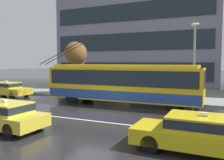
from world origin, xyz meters
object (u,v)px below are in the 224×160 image
Objects in this scene: taxi_oncoming_near at (3,114)px; taxi_oncoming_far at (200,132)px; taxi_queued_behind_bus at (7,88)px; street_tree_bare at (76,54)px; pedestrian_walking_past at (161,78)px; bus_shelter at (109,73)px; street_lamp at (194,55)px; pedestrian_approaching_curb at (146,78)px; pedestrian_at_shelter at (86,77)px; trolleybus at (123,83)px.

taxi_oncoming_near and taxi_oncoming_far have the same top height.
street_tree_bare is (5.12, 3.50, 3.17)m from taxi_queued_behind_bus.
taxi_oncoming_near is 13.41m from pedestrian_walking_past.
taxi_queued_behind_bus is 1.12× the size of bus_shelter.
pedestrian_walking_past is at bearing 15.10° from bus_shelter.
bus_shelter is at bearing 175.03° from street_lamp.
pedestrian_walking_past is 8.18m from street_tree_bare.
street_tree_bare reaches higher than pedestrian_approaching_curb.
taxi_oncoming_near is 11.88m from pedestrian_at_shelter.
pedestrian_walking_past is (1.75, 4.53, 0.15)m from trolleybus.
trolleybus is 4.43m from pedestrian_approaching_curb.
street_tree_bare is (-7.79, -1.28, 2.12)m from pedestrian_walking_past.
street_tree_bare is (-6.04, 3.25, 2.28)m from trolleybus.
bus_shelter is at bearing -164.90° from pedestrian_walking_past.
taxi_queued_behind_bus is 0.95× the size of street_tree_bare.
pedestrian_approaching_curb reaches higher than pedestrian_at_shelter.
taxi_oncoming_far is 18.31m from taxi_queued_behind_bus.
trolleybus is 6.16m from pedestrian_at_shelter.
trolleybus is 7.23m from street_tree_bare.
taxi_oncoming_near is 2.21× the size of pedestrian_at_shelter.
pedestrian_at_shelter is 0.99× the size of pedestrian_approaching_curb.
taxi_oncoming_far is at bearing -65.98° from pedestrian_approaching_curb.
trolleybus is at bearing -51.62° from bus_shelter.
pedestrian_approaching_curb is 0.34× the size of street_lamp.
pedestrian_approaching_curb is at bearing 21.74° from taxi_queued_behind_bus.
taxi_oncoming_far is at bearing -41.96° from street_tree_bare.
street_lamp is (9.66, -0.80, 1.95)m from pedestrian_at_shelter.
pedestrian_approaching_curb is 4.85m from street_lamp.
trolleybus is 2.87× the size of taxi_oncoming_far.
pedestrian_at_shelter reaches higher than taxi_oncoming_near.
pedestrian_approaching_curb is 0.97× the size of pedestrian_walking_past.
trolleybus is at bearing 128.00° from taxi_oncoming_far.
taxi_queued_behind_bus is at bearing 157.25° from taxi_oncoming_far.
taxi_oncoming_near is 12.24m from street_tree_bare.
street_tree_bare is at bearing 106.52° from taxi_oncoming_near.
taxi_oncoming_far is 0.76× the size of street_lamp.
pedestrian_approaching_curb is 7.00m from street_tree_bare.
pedestrian_walking_past is 0.35× the size of street_lamp.
taxi_oncoming_far is at bearing -22.75° from taxi_queued_behind_bus.
bus_shelter is (0.03, 11.43, 1.37)m from taxi_oncoming_near.
street_tree_bare is at bearing 177.12° from street_lamp.
bus_shelter is at bearing 128.12° from taxi_oncoming_far.
street_tree_bare reaches higher than taxi_queued_behind_bus.
pedestrian_at_shelter is (-2.41, 0.17, -0.38)m from bus_shelter.
taxi_oncoming_far is 1.08× the size of bus_shelter.
taxi_oncoming_far is at bearing -52.00° from trolleybus.
pedestrian_approaching_curb is (11.66, 4.65, 0.96)m from taxi_queued_behind_bus.
bus_shelter is at bearing 128.38° from trolleybus.
taxi_oncoming_far is 0.91× the size of street_tree_bare.
bus_shelter reaches higher than pedestrian_at_shelter.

